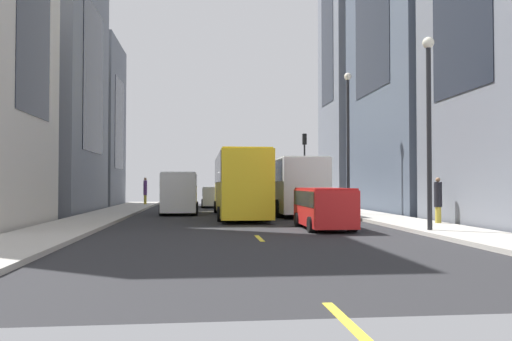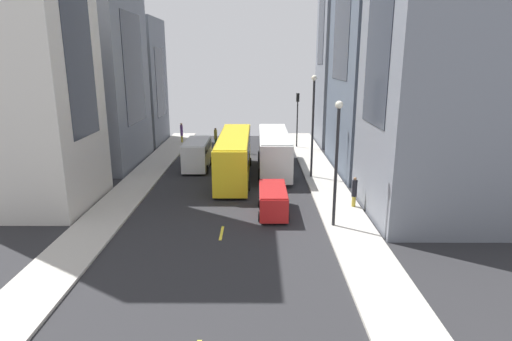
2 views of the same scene
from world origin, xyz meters
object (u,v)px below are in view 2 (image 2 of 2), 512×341
object	(u,v)px
pedestrian_waiting_curb	(182,132)
pedestrian_crossing_near	(216,136)
delivery_van_white	(197,152)
pedestrian_crossing_mid	(246,143)
pedestrian_walking_far	(354,191)
city_bus_white	(274,148)
car_silver_0	(230,139)
car_red_1	(273,198)
traffic_light_near_corner	(297,110)
streetcar_yellow	(234,153)

from	to	relation	value
pedestrian_waiting_curb	pedestrian_crossing_near	world-z (taller)	pedestrian_waiting_curb
delivery_van_white	pedestrian_crossing_mid	bearing A→B (deg)	-123.22
pedestrian_walking_far	pedestrian_crossing_near	distance (m)	23.48
city_bus_white	car_silver_0	bearing A→B (deg)	-64.89
city_bus_white	car_red_1	world-z (taller)	city_bus_white
car_red_1	pedestrian_walking_far	size ratio (longest dim) A/B	2.18
city_bus_white	delivery_van_white	distance (m)	6.91
delivery_van_white	pedestrian_waiting_curb	distance (m)	12.21
pedestrian_waiting_curb	traffic_light_near_corner	world-z (taller)	traffic_light_near_corner
pedestrian_crossing_mid	traffic_light_near_corner	distance (m)	6.98
car_red_1	traffic_light_near_corner	xyz separation A→B (m)	(-3.38, -20.59, 3.23)
car_silver_0	traffic_light_near_corner	size ratio (longest dim) A/B	0.74
pedestrian_walking_far	city_bus_white	bearing A→B (deg)	16.61
delivery_van_white	pedestrian_walking_far	distance (m)	15.78
city_bus_white	pedestrian_crossing_mid	world-z (taller)	city_bus_white
car_silver_0	pedestrian_crossing_mid	bearing A→B (deg)	123.71
pedestrian_crossing_near	pedestrian_waiting_curb	bearing A→B (deg)	-68.30
city_bus_white	car_red_1	size ratio (longest dim) A/B	2.52
city_bus_white	car_silver_0	size ratio (longest dim) A/B	2.56
delivery_van_white	traffic_light_near_corner	xyz separation A→B (m)	(-9.78, -9.17, 2.72)
delivery_van_white	pedestrian_walking_far	bearing A→B (deg)	138.33
car_red_1	pedestrian_crossing_mid	size ratio (longest dim) A/B	2.17
streetcar_yellow	pedestrian_crossing_near	size ratio (longest dim) A/B	5.89
delivery_van_white	traffic_light_near_corner	distance (m)	13.68
pedestrian_walking_far	pedestrian_crossing_near	size ratio (longest dim) A/B	0.96
car_silver_0	pedestrian_crossing_near	xyz separation A→B (m)	(1.65, -1.00, 0.13)
pedestrian_crossing_near	delivery_van_white	bearing A→B (deg)	38.17
city_bus_white	delivery_van_white	size ratio (longest dim) A/B	2.08
streetcar_yellow	pedestrian_walking_far	bearing A→B (deg)	137.42
car_red_1	pedestrian_waiting_curb	xyz separation A→B (m)	(9.82, -23.14, 0.37)
city_bus_white	car_silver_0	distance (m)	10.75
streetcar_yellow	pedestrian_crossing_near	distance (m)	13.40
streetcar_yellow	car_red_1	world-z (taller)	streetcar_yellow
streetcar_yellow	pedestrian_waiting_curb	bearing A→B (deg)	-64.64
city_bus_white	traffic_light_near_corner	world-z (taller)	traffic_light_near_corner
streetcar_yellow	car_silver_0	world-z (taller)	streetcar_yellow
streetcar_yellow	car_silver_0	size ratio (longest dim) A/B	2.86
pedestrian_waiting_curb	delivery_van_white	bearing A→B (deg)	61.61
pedestrian_crossing_near	traffic_light_near_corner	size ratio (longest dim) A/B	0.36
pedestrian_walking_far	pedestrian_crossing_mid	bearing A→B (deg)	14.64
streetcar_yellow	pedestrian_crossing_mid	distance (m)	9.36
delivery_van_white	pedestrian_waiting_curb	bearing A→B (deg)	-73.71
pedestrian_waiting_curb	pedestrian_crossing_mid	bearing A→B (deg)	100.44
car_silver_0	traffic_light_near_corner	world-z (taller)	traffic_light_near_corner
pedestrian_crossing_mid	pedestrian_walking_far	bearing A→B (deg)	-55.90
car_silver_0	pedestrian_crossing_near	distance (m)	1.94
city_bus_white	traffic_light_near_corner	xyz separation A→B (m)	(-2.90, -9.66, 2.23)
car_red_1	pedestrian_crossing_mid	bearing A→B (deg)	-82.96
city_bus_white	pedestrian_crossing_near	bearing A→B (deg)	-59.92
city_bus_white	streetcar_yellow	distance (m)	4.13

